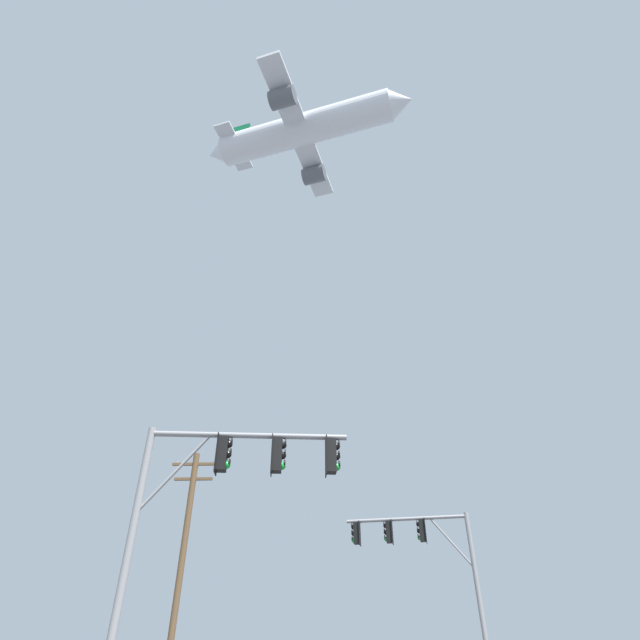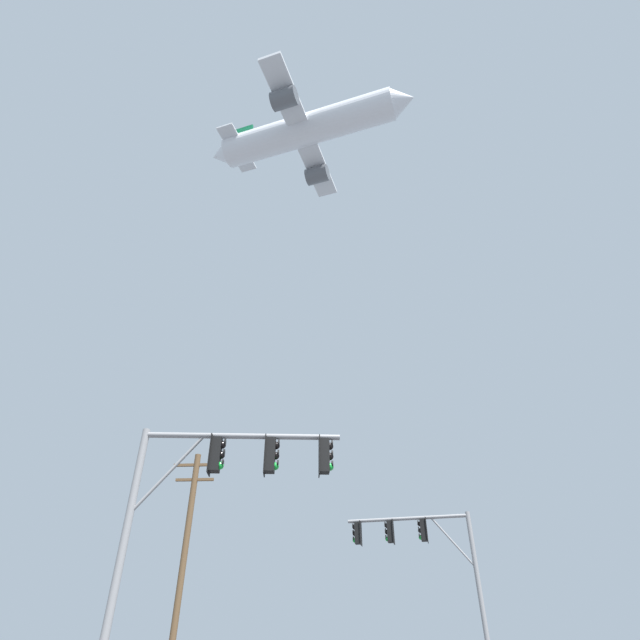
# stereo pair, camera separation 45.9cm
# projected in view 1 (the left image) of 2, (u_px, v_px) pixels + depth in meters

# --- Properties ---
(signal_pole_near) EXTENTS (5.35, 0.73, 6.23)m
(signal_pole_near) POSITION_uv_depth(u_px,v_px,m) (224.00, 483.00, 12.78)
(signal_pole_near) COLOR gray
(signal_pole_near) RESTS_ON ground
(signal_pole_far) EXTENTS (5.38, 1.22, 6.35)m
(signal_pole_far) POSITION_uv_depth(u_px,v_px,m) (422.00, 550.00, 21.69)
(signal_pole_far) COLOR gray
(signal_pole_far) RESTS_ON ground
(utility_pole) EXTENTS (2.20, 0.28, 9.14)m
(utility_pole) POSITION_uv_depth(u_px,v_px,m) (183.00, 550.00, 21.62)
(utility_pole) COLOR brown
(utility_pole) RESTS_ON ground
(airplane) EXTENTS (24.60, 19.00, 6.77)m
(airplane) POSITION_uv_depth(u_px,v_px,m) (305.00, 130.00, 57.35)
(airplane) COLOR white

